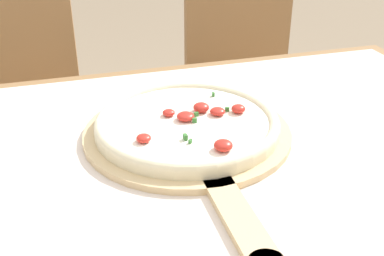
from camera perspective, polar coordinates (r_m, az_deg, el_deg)
dining_table at (r=0.86m, az=3.54°, el=-10.37°), size 1.23×0.92×0.74m
towel_cloth at (r=0.80m, az=3.77°, el=-4.01°), size 1.15×0.84×0.00m
pizza_peel at (r=0.85m, az=-0.19°, el=-1.13°), size 0.37×0.56×0.01m
pizza at (r=0.86m, az=-0.54°, el=0.60°), size 0.33×0.33×0.04m
chair_left at (r=1.59m, az=-19.91°, el=2.63°), size 0.43×0.43×0.91m
chair_right at (r=1.70m, az=6.24°, el=5.85°), size 0.42×0.42×0.91m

